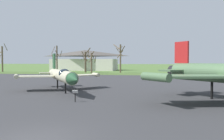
% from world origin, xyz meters
% --- Properties ---
extents(asphalt_apron, '(103.04, 58.82, 0.05)m').
position_xyz_m(asphalt_apron, '(0.00, 17.65, 0.03)').
color(asphalt_apron, '#333335').
rests_on(asphalt_apron, ground).
extents(grass_verge_strip, '(163.04, 12.00, 0.06)m').
position_xyz_m(grass_verge_strip, '(0.00, 53.06, 0.03)').
color(grass_verge_strip, '#425C29').
rests_on(grass_verge_strip, ground).
extents(jet_fighter_front_left, '(10.10, 11.98, 4.48)m').
position_xyz_m(jet_fighter_front_left, '(-5.47, 15.43, 1.86)').
color(jet_fighter_front_left, '#B7B293').
rests_on(jet_fighter_front_left, ground).
extents(info_placard_front_left, '(0.50, 0.31, 1.05)m').
position_xyz_m(info_placard_front_left, '(-1.53, 9.10, 0.64)').
color(info_placard_front_left, black).
rests_on(info_placard_front_left, ground).
extents(bare_tree_far_left, '(2.84, 2.87, 9.30)m').
position_xyz_m(bare_tree_far_left, '(-44.31, 57.59, 4.54)').
color(bare_tree_far_left, brown).
rests_on(bare_tree_far_left, ground).
extents(bare_tree_left_of_center, '(3.80, 3.78, 8.22)m').
position_xyz_m(bare_tree_left_of_center, '(-24.51, 55.88, 4.43)').
color(bare_tree_left_of_center, brown).
rests_on(bare_tree_left_of_center, ground).
extents(bare_tree_center, '(2.52, 2.56, 7.79)m').
position_xyz_m(bare_tree_center, '(-16.37, 58.98, 3.86)').
color(bare_tree_center, brown).
rests_on(bare_tree_center, ground).
extents(bare_tree_right_of_center, '(2.72, 2.72, 6.52)m').
position_xyz_m(bare_tree_right_of_center, '(-13.53, 55.93, 3.36)').
color(bare_tree_right_of_center, brown).
rests_on(bare_tree_right_of_center, ground).
extents(bare_tree_far_right, '(3.67, 3.68, 8.72)m').
position_xyz_m(bare_tree_far_right, '(-5.78, 60.42, 5.06)').
color(bare_tree_far_right, brown).
rests_on(bare_tree_far_right, ground).
extents(visitor_building, '(25.88, 14.21, 7.95)m').
position_xyz_m(visitor_building, '(-22.71, 78.40, 3.91)').
color(visitor_building, beige).
rests_on(visitor_building, ground).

